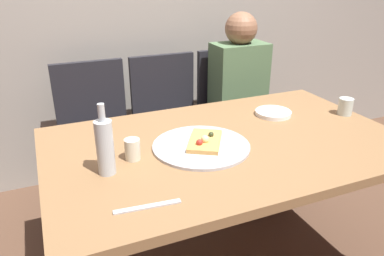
% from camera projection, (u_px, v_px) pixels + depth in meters
% --- Properties ---
extents(dining_table, '(1.57, 0.96, 0.72)m').
position_uv_depth(dining_table, '(227.00, 155.00, 1.67)').
color(dining_table, olive).
rests_on(dining_table, ground_plane).
extents(pizza_tray, '(0.42, 0.42, 0.01)m').
position_uv_depth(pizza_tray, '(201.00, 146.00, 1.59)').
color(pizza_tray, '#ADADB2').
rests_on(pizza_tray, dining_table).
extents(pizza_slice_last, '(0.23, 0.26, 0.05)m').
position_uv_depth(pizza_slice_last, '(205.00, 141.00, 1.59)').
color(pizza_slice_last, tan).
rests_on(pizza_slice_last, pizza_tray).
extents(wine_bottle, '(0.07, 0.07, 0.27)m').
position_uv_depth(wine_bottle, '(105.00, 146.00, 1.35)').
color(wine_bottle, '#B2BCC1').
rests_on(wine_bottle, dining_table).
extents(tumbler_near, '(0.07, 0.07, 0.09)m').
position_uv_depth(tumbler_near, '(345.00, 106.00, 1.93)').
color(tumbler_near, '#B7C6BC').
rests_on(tumbler_near, dining_table).
extents(tumbler_far, '(0.06, 0.06, 0.09)m').
position_uv_depth(tumbler_far, '(132.00, 149.00, 1.48)').
color(tumbler_far, beige).
rests_on(tumbler_far, dining_table).
extents(plate_stack, '(0.19, 0.19, 0.02)m').
position_uv_depth(plate_stack, '(273.00, 113.00, 1.93)').
color(plate_stack, white).
rests_on(plate_stack, dining_table).
extents(table_knife, '(0.22, 0.04, 0.01)m').
position_uv_depth(table_knife, '(148.00, 207.00, 1.19)').
color(table_knife, '#B7B7BC').
rests_on(table_knife, dining_table).
extents(chair_left, '(0.44, 0.44, 0.90)m').
position_uv_depth(chair_left, '(96.00, 127.00, 2.31)').
color(chair_left, black).
rests_on(chair_left, ground_plane).
extents(chair_middle, '(0.44, 0.44, 0.90)m').
position_uv_depth(chair_middle, '(169.00, 116.00, 2.49)').
color(chair_middle, black).
rests_on(chair_middle, ground_plane).
extents(chair_right, '(0.44, 0.44, 0.90)m').
position_uv_depth(chair_right, '(233.00, 106.00, 2.66)').
color(chair_right, black).
rests_on(chair_right, ground_plane).
extents(guest_in_sweater, '(0.36, 0.56, 1.17)m').
position_uv_depth(guest_in_sweater, '(245.00, 95.00, 2.48)').
color(guest_in_sweater, '#4C6B47').
rests_on(guest_in_sweater, ground_plane).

